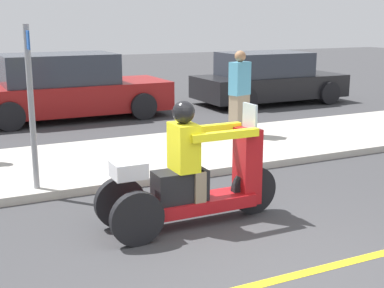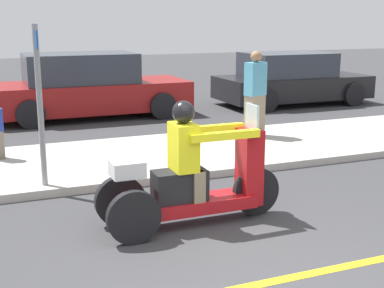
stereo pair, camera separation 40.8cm
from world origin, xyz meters
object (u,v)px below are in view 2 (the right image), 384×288
object	(u,v)px
parked_car_lot_left	(88,87)
motorcycle_trike	(192,181)
street_sign	(40,100)
spectator_end_of_line	(255,96)
parked_car_lot_far	(291,80)

from	to	relation	value
parked_car_lot_left	motorcycle_trike	bearing A→B (deg)	-92.07
parked_car_lot_left	street_sign	world-z (taller)	street_sign
street_sign	motorcycle_trike	bearing A→B (deg)	-51.36
spectator_end_of_line	parked_car_lot_left	xyz separation A→B (m)	(-2.49, 3.91, -0.19)
spectator_end_of_line	parked_car_lot_left	world-z (taller)	spectator_end_of_line
motorcycle_trike	street_sign	size ratio (longest dim) A/B	1.02
motorcycle_trike	spectator_end_of_line	distance (m)	4.50
parked_car_lot_far	street_sign	world-z (taller)	street_sign
motorcycle_trike	spectator_end_of_line	xyz separation A→B (m)	(2.76, 3.54, 0.38)
motorcycle_trike	spectator_end_of_line	size ratio (longest dim) A/B	1.36
motorcycle_trike	street_sign	bearing A→B (deg)	128.64
motorcycle_trike	parked_car_lot_left	bearing A→B (deg)	87.93
spectator_end_of_line	parked_car_lot_far	xyz separation A→B (m)	(3.21, 3.78, -0.24)
spectator_end_of_line	motorcycle_trike	bearing A→B (deg)	-127.93
parked_car_lot_left	parked_car_lot_far	world-z (taller)	parked_car_lot_left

